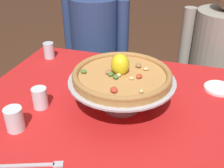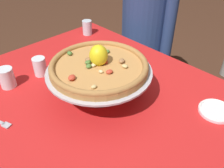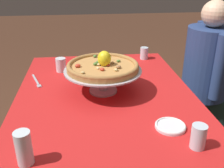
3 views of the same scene
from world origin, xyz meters
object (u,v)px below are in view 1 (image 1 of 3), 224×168
Objects in this scene: pizza_stand at (122,86)px; water_glass_side_left at (40,99)px; pizza at (122,74)px; side_plate at (219,88)px; diner_left at (96,55)px; dinner_fork at (34,165)px; diner_right at (217,68)px; water_glass_back_left at (49,51)px; water_glass_front_left at (15,121)px.

pizza_stand reaches higher than water_glass_side_left.
water_glass_side_left is (-0.32, -0.10, -0.12)m from pizza.
diner_left is at bearing 145.76° from side_plate.
diner_right is at bearing 63.66° from dinner_fork.
water_glass_side_left is 0.66× the size of side_plate.
water_glass_back_left is 0.50m from water_glass_side_left.
diner_left is (-0.09, 0.92, -0.20)m from water_glass_side_left.
diner_left reaches higher than pizza.
pizza is 4.37× the size of water_glass_back_left.
dinner_fork is (0.35, -0.76, -0.04)m from water_glass_back_left.
side_plate is at bearing -5.77° from water_glass_back_left.
side_plate is at bearing -94.04° from diner_right.
diner_right is (0.78, 1.11, -0.21)m from water_glass_front_left.
pizza reaches higher than water_glass_side_left.
side_plate is (0.40, 0.27, -0.10)m from pizza_stand.
side_plate is at bearing 35.18° from water_glass_front_left.
water_glass_back_left is 0.98× the size of water_glass_front_left.
side_plate is (0.74, 0.52, -0.03)m from water_glass_front_left.
pizza is at bearing 65.86° from dinner_fork.
water_glass_side_left is at bearing -128.75° from diner_right.
diner_right is (0.04, 0.59, -0.17)m from side_plate.
side_plate is (0.93, -0.09, -0.03)m from water_glass_back_left.
pizza_stand is 0.37× the size of diner_right.
water_glass_front_left is at bearing -142.95° from pizza.
side_plate is at bearing 48.92° from dinner_fork.
diner_right is (0.44, 0.86, -0.27)m from pizza_stand.
dinner_fork is 0.17× the size of diner_left.
dinner_fork is 1.26m from diner_left.
water_glass_side_left is at bearing 84.13° from water_glass_front_left.
diner_left reaches higher than water_glass_front_left.
water_glass_back_left is at bearing -152.98° from diner_right.
diner_left is 0.86m from diner_right.
pizza is (-0.00, 0.00, 0.05)m from pizza_stand.
water_glass_back_left is 0.66× the size of side_plate.
diner_left is at bearing 116.85° from pizza.
diner_left is (-0.42, 0.82, -0.32)m from pizza.
diner_right is at bearing 51.25° from water_glass_side_left.
pizza is 0.97m from diner_left.
diner_right is at bearing 85.96° from side_plate.
side_plate is 0.62m from diner_right.
water_glass_back_left is (-0.53, 0.36, -0.06)m from pizza_stand.
dinner_fork is at bearing -64.10° from water_glass_side_left.
pizza_stand is 0.05m from pizza.
water_glass_side_left is 0.08× the size of diner_right.
pizza_stand is at bearing -34.15° from water_glass_back_left.
water_glass_back_left is 0.52m from diner_left.
water_glass_front_left reaches higher than side_plate.
pizza_stand is at bearing -146.38° from side_plate.
pizza is at bearing 142.77° from pizza_stand.
diner_right reaches higher than dinner_fork.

